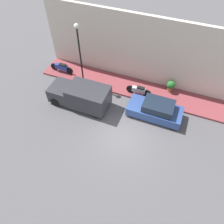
{
  "coord_description": "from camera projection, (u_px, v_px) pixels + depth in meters",
  "views": [
    {
      "loc": [
        -8.12,
        -2.46,
        12.37
      ],
      "look_at": [
        1.27,
        1.25,
        0.6
      ],
      "focal_mm": 35.0,
      "sensor_mm": 36.0,
      "label": 1
    }
  ],
  "objects": [
    {
      "name": "ground_plane",
      "position": [
        122.0,
        136.0,
        14.9
      ],
      "size": [
        60.0,
        60.0,
        0.0
      ],
      "primitive_type": "plane",
      "color": "#514F51"
    },
    {
      "name": "sidewalk",
      "position": [
        142.0,
        90.0,
        17.73
      ],
      "size": [
        2.27,
        17.36,
        0.16
      ],
      "color": "brown",
      "rests_on": "ground_plane"
    },
    {
      "name": "building_facade",
      "position": [
        151.0,
        53.0,
        16.44
      ],
      "size": [
        0.3,
        17.36,
        5.62
      ],
      "color": "beige",
      "rests_on": "ground_plane"
    },
    {
      "name": "parked_car",
      "position": [
        156.0,
        110.0,
        15.58
      ],
      "size": [
        1.7,
        3.87,
        1.39
      ],
      "color": "#2D4784",
      "rests_on": "ground_plane"
    },
    {
      "name": "delivery_van",
      "position": [
        80.0,
        95.0,
        16.16
      ],
      "size": [
        1.91,
        4.53,
        1.8
      ],
      "color": "#2D2D33",
      "rests_on": "ground_plane"
    },
    {
      "name": "motorcycle_blue",
      "position": [
        62.0,
        67.0,
        18.8
      ],
      "size": [
        0.3,
        2.13,
        0.84
      ],
      "color": "navy",
      "rests_on": "sidewalk"
    },
    {
      "name": "scooter_silver",
      "position": [
        139.0,
        90.0,
        16.97
      ],
      "size": [
        0.3,
        1.99,
        0.79
      ],
      "color": "#B7B7BF",
      "rests_on": "sidewalk"
    },
    {
      "name": "streetlamp",
      "position": [
        79.0,
        46.0,
        15.71
      ],
      "size": [
        0.36,
        0.36,
        5.1
      ],
      "color": "black",
      "rests_on": "sidewalk"
    },
    {
      "name": "potted_plant",
      "position": [
        171.0,
        85.0,
        17.14
      ],
      "size": [
        0.66,
        0.66,
        0.97
      ],
      "color": "brown",
      "rests_on": "sidewalk"
    }
  ]
}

